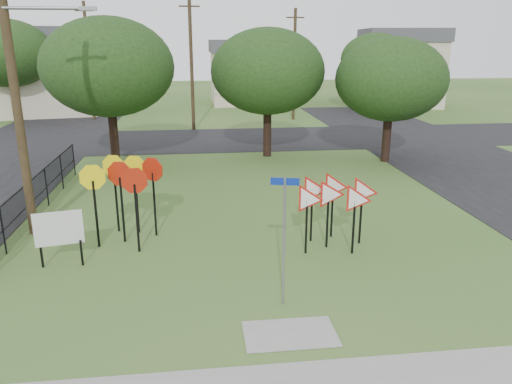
% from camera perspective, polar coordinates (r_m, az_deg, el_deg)
% --- Properties ---
extents(ground, '(140.00, 140.00, 0.00)m').
position_cam_1_polar(ground, '(13.30, 1.95, -10.37)').
color(ground, '#375B22').
extents(street_right, '(8.00, 50.00, 0.02)m').
position_cam_1_polar(street_right, '(26.44, 24.95, 2.00)').
color(street_right, black).
rests_on(street_right, ground).
extents(street_far, '(60.00, 8.00, 0.02)m').
position_cam_1_polar(street_far, '(32.30, -3.53, 6.01)').
color(street_far, black).
rests_on(street_far, ground).
extents(curb_pad, '(2.00, 1.20, 0.02)m').
position_cam_1_polar(curb_pad, '(11.24, 3.90, -15.88)').
color(curb_pad, gray).
rests_on(curb_pad, ground).
extents(street_name_sign, '(0.64, 0.17, 3.15)m').
position_cam_1_polar(street_name_sign, '(11.60, 3.22, -4.85)').
color(street_name_sign, gray).
rests_on(street_name_sign, ground).
extents(stop_sign_cluster, '(2.44, 1.98, 2.62)m').
position_cam_1_polar(stop_sign_cluster, '(15.92, -14.70, 1.19)').
color(stop_sign_cluster, black).
rests_on(stop_sign_cluster, ground).
extents(yield_sign_cluster, '(2.70, 1.86, 2.18)m').
position_cam_1_polar(yield_sign_cluster, '(15.20, 8.80, -0.46)').
color(yield_sign_cluster, black).
rests_on(yield_sign_cluster, ground).
extents(info_board, '(1.28, 0.30, 1.62)m').
position_cam_1_polar(info_board, '(14.83, -21.61, -4.12)').
color(info_board, black).
rests_on(info_board, ground).
extents(utility_pole_main, '(3.55, 0.33, 10.00)m').
position_cam_1_polar(utility_pole_main, '(17.06, -25.91, 12.31)').
color(utility_pole_main, '#3F301D').
rests_on(utility_pole_main, ground).
extents(far_pole_a, '(1.40, 0.24, 9.00)m').
position_cam_1_polar(far_pole_a, '(35.70, -7.39, 14.37)').
color(far_pole_a, '#3F301D').
rests_on(far_pole_a, ground).
extents(far_pole_b, '(1.40, 0.24, 8.50)m').
position_cam_1_polar(far_pole_b, '(40.48, 4.40, 14.38)').
color(far_pole_b, '#3F301D').
rests_on(far_pole_b, ground).
extents(far_pole_c, '(1.40, 0.24, 9.00)m').
position_cam_1_polar(far_pole_c, '(42.48, -18.55, 14.04)').
color(far_pole_c, '#3F301D').
rests_on(far_pole_c, ground).
extents(fence_run, '(0.05, 11.55, 1.50)m').
position_cam_1_polar(fence_run, '(19.55, -23.70, -0.32)').
color(fence_run, black).
rests_on(fence_run, ground).
extents(house_left, '(10.58, 8.88, 7.20)m').
position_cam_1_polar(house_left, '(47.32, -22.37, 12.71)').
color(house_left, beige).
rests_on(house_left, ground).
extents(house_mid, '(8.40, 8.40, 6.20)m').
position_cam_1_polar(house_mid, '(52.09, -0.48, 13.65)').
color(house_mid, beige).
rests_on(house_mid, ground).
extents(house_right, '(8.30, 8.30, 7.20)m').
position_cam_1_polar(house_right, '(51.71, 16.12, 13.55)').
color(house_right, beige).
rests_on(house_right, ground).
extents(tree_near_left, '(6.40, 6.40, 7.27)m').
position_cam_1_polar(tree_near_left, '(26.03, -16.54, 13.51)').
color(tree_near_left, black).
rests_on(tree_near_left, ground).
extents(tree_near_mid, '(6.00, 6.00, 6.80)m').
position_cam_1_polar(tree_near_mid, '(27.00, 1.34, 13.60)').
color(tree_near_mid, black).
rests_on(tree_near_mid, ground).
extents(tree_near_right, '(5.60, 5.60, 6.33)m').
position_cam_1_polar(tree_near_right, '(26.64, 15.17, 12.31)').
color(tree_near_right, black).
rests_on(tree_near_right, ground).
extents(tree_far_left, '(6.80, 6.80, 7.73)m').
position_cam_1_polar(tree_far_left, '(44.01, -26.52, 13.99)').
color(tree_far_left, black).
rests_on(tree_far_left, ground).
extents(tree_far_right, '(6.00, 6.00, 6.80)m').
position_cam_1_polar(tree_far_right, '(46.49, 13.45, 14.54)').
color(tree_far_right, black).
rests_on(tree_far_right, ground).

